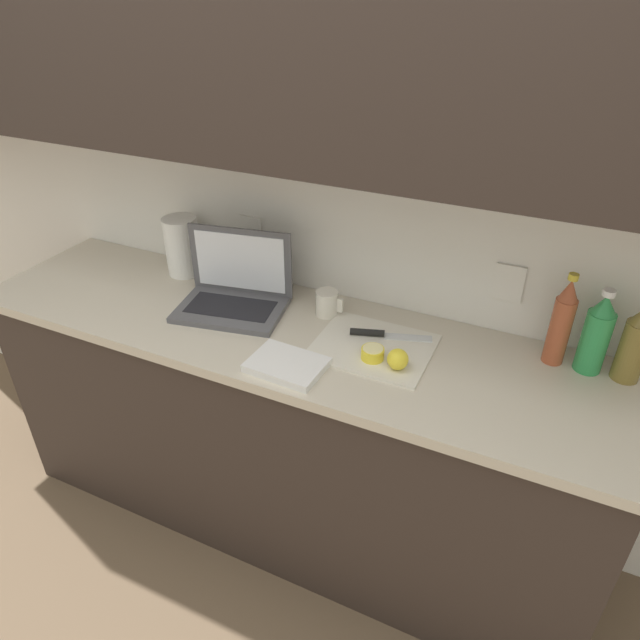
{
  "coord_description": "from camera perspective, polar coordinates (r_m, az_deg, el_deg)",
  "views": [
    {
      "loc": [
        0.78,
        -1.37,
        1.92
      ],
      "look_at": [
        0.14,
        -0.01,
        0.98
      ],
      "focal_mm": 32.0,
      "sensor_mm": 36.0,
      "label": 1
    }
  ],
  "objects": [
    {
      "name": "cutting_board",
      "position": [
        1.78,
        5.34,
        -2.68
      ],
      "size": [
        0.36,
        0.3,
        0.01
      ],
      "primitive_type": "cube",
      "color": "silver",
      "rests_on": "counter_unit"
    },
    {
      "name": "dish_towel",
      "position": [
        1.69,
        -3.33,
        -4.49
      ],
      "size": [
        0.23,
        0.17,
        0.02
      ],
      "primitive_type": "cube",
      "rotation": [
        0.0,
        0.0,
        -0.05
      ],
      "color": "white",
      "rests_on": "counter_unit"
    },
    {
      "name": "bottle_water_clear",
      "position": [
        1.81,
        28.97,
        -2.12
      ],
      "size": [
        0.08,
        0.08,
        0.26
      ],
      "color": "olive",
      "rests_on": "counter_unit"
    },
    {
      "name": "ground_plane",
      "position": [
        2.48,
        -2.93,
        -18.75
      ],
      "size": [
        12.0,
        12.0,
        0.0
      ],
      "primitive_type": "plane",
      "color": "brown",
      "rests_on": "ground"
    },
    {
      "name": "counter_unit",
      "position": [
        2.15,
        -3.69,
        -10.72
      ],
      "size": [
        2.23,
        0.58,
        0.9
      ],
      "color": "#332823",
      "rests_on": "ground_plane"
    },
    {
      "name": "paper_towel_roll",
      "position": [
        2.23,
        -13.59,
        7.19
      ],
      "size": [
        0.13,
        0.13,
        0.22
      ],
      "color": "white",
      "rests_on": "counter_unit"
    },
    {
      "name": "knife",
      "position": [
        1.82,
        5.7,
        -1.36
      ],
      "size": [
        0.26,
        0.11,
        0.02
      ],
      "rotation": [
        0.0,
        0.0,
        0.32
      ],
      "color": "silver",
      "rests_on": "cutting_board"
    },
    {
      "name": "wall_back",
      "position": [
        1.8,
        -0.92,
        20.46
      ],
      "size": [
        5.2,
        0.38,
        2.6
      ],
      "color": "white",
      "rests_on": "ground_plane"
    },
    {
      "name": "lemon_whole_beside",
      "position": [
        1.68,
        7.78,
        -3.91
      ],
      "size": [
        0.06,
        0.06,
        0.06
      ],
      "color": "yellow",
      "rests_on": "cutting_board"
    },
    {
      "name": "laptop",
      "position": [
        1.99,
        -8.51,
        3.01
      ],
      "size": [
        0.4,
        0.31,
        0.26
      ],
      "rotation": [
        0.0,
        0.0,
        0.19
      ],
      "color": "#515156",
      "rests_on": "counter_unit"
    },
    {
      "name": "lemon_half_cut",
      "position": [
        1.72,
        5.29,
        -3.33
      ],
      "size": [
        0.07,
        0.07,
        0.04
      ],
      "color": "yellow",
      "rests_on": "cutting_board"
    },
    {
      "name": "bottle_oil_tall",
      "position": [
        1.8,
        25.91,
        -1.3
      ],
      "size": [
        0.08,
        0.08,
        0.27
      ],
      "color": "#2D934C",
      "rests_on": "counter_unit"
    },
    {
      "name": "bottle_green_soda",
      "position": [
        1.79,
        22.99,
        -0.25
      ],
      "size": [
        0.06,
        0.06,
        0.29
      ],
      "color": "#A34C2D",
      "rests_on": "counter_unit"
    },
    {
      "name": "measuring_cup",
      "position": [
        1.92,
        0.73,
        1.69
      ],
      "size": [
        0.1,
        0.08,
        0.09
      ],
      "color": "silver",
      "rests_on": "counter_unit"
    }
  ]
}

